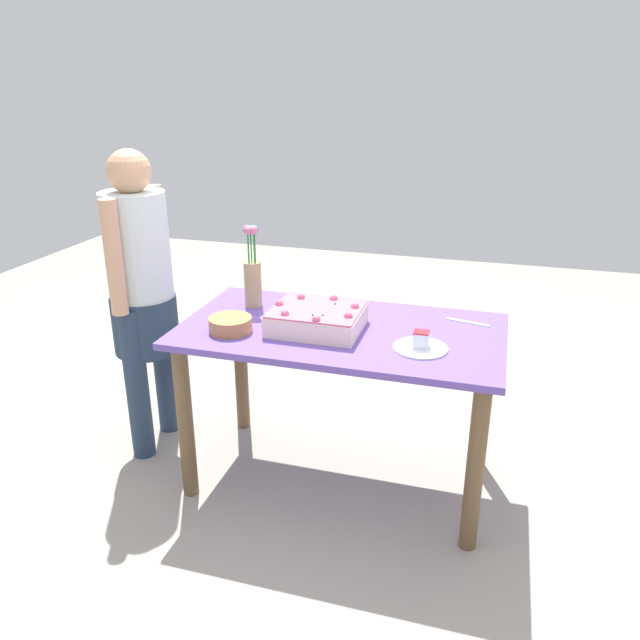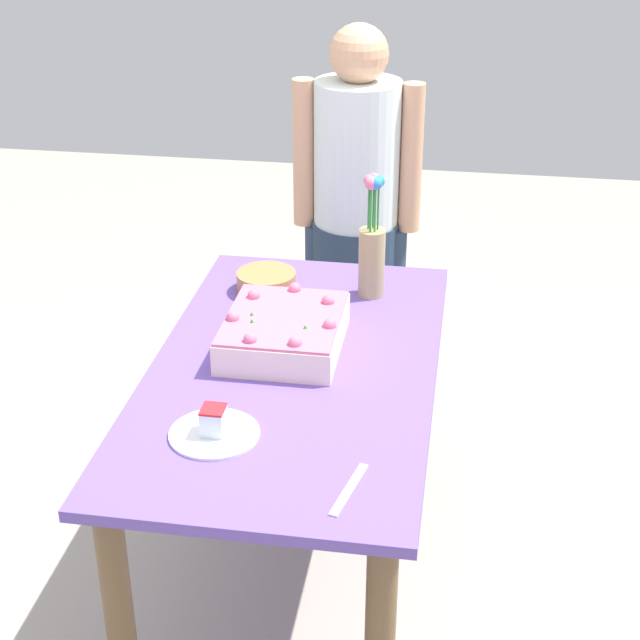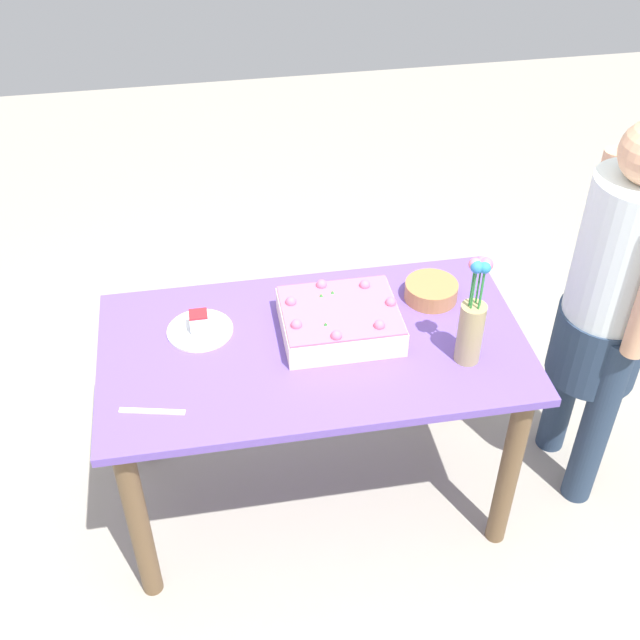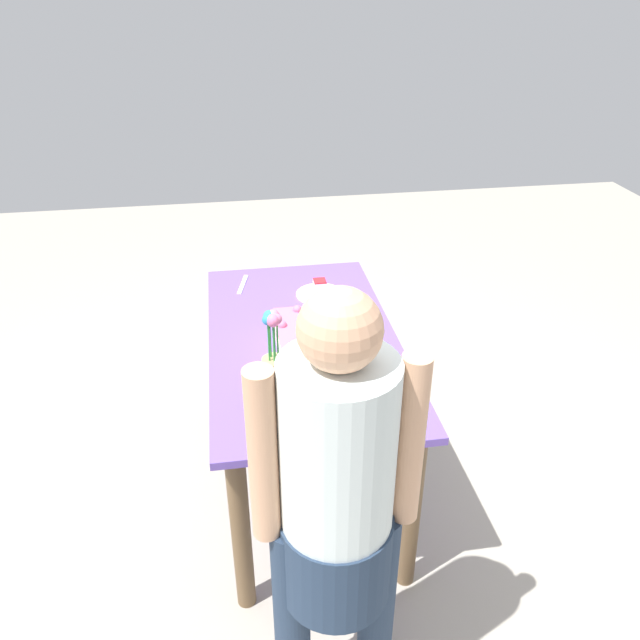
% 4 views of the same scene
% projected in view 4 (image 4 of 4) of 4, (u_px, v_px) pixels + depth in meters
% --- Properties ---
extents(ground_plane, '(8.00, 8.00, 0.00)m').
position_uv_depth(ground_plane, '(305.00, 476.00, 2.94)').
color(ground_plane, '#A0998B').
extents(dining_table, '(1.39, 0.77, 0.77)m').
position_uv_depth(dining_table, '(303.00, 364.00, 2.63)').
color(dining_table, '#674CAA').
rests_on(dining_table, ground_plane).
extents(sheet_cake, '(0.38, 0.32, 0.12)m').
position_uv_depth(sheet_cake, '(317.00, 338.00, 2.46)').
color(sheet_cake, '#FCDEC6').
rests_on(sheet_cake, dining_table).
extents(serving_plate_with_slice, '(0.22, 0.22, 0.08)m').
position_uv_depth(serving_plate_with_slice, '(320.00, 291.00, 2.88)').
color(serving_plate_with_slice, white).
rests_on(serving_plate_with_slice, dining_table).
extents(cake_knife, '(0.20, 0.06, 0.00)m').
position_uv_depth(cake_knife, '(243.00, 284.00, 2.98)').
color(cake_knife, silver).
rests_on(cake_knife, dining_table).
extents(flower_vase, '(0.08, 0.08, 0.39)m').
position_uv_depth(flower_vase, '(274.00, 374.00, 2.06)').
color(flower_vase, tan).
rests_on(flower_vase, dining_table).
extents(fruit_bowl, '(0.18, 0.18, 0.06)m').
position_uv_depth(fruit_bowl, '(367.00, 391.00, 2.19)').
color(fruit_bowl, '#B17744').
rests_on(fruit_bowl, dining_table).
extents(person_standing, '(0.31, 0.45, 1.49)m').
position_uv_depth(person_standing, '(337.00, 503.00, 1.66)').
color(person_standing, '#26374F').
rests_on(person_standing, ground_plane).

